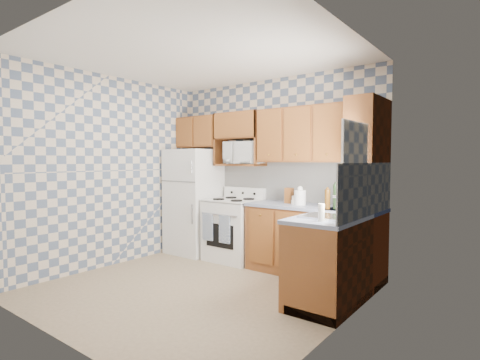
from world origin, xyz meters
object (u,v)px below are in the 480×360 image
(microwave, at_px, (246,153))
(electric_kettle, at_px, (300,198))
(stove_body, at_px, (234,230))
(refrigerator, at_px, (194,201))

(microwave, xyz_separation_m, electric_kettle, (1.02, -0.18, -0.60))
(electric_kettle, bearing_deg, stove_body, 178.85)
(microwave, distance_m, electric_kettle, 1.20)
(microwave, height_order, electric_kettle, microwave)
(refrigerator, relative_size, stove_body, 1.87)
(stove_body, bearing_deg, refrigerator, -178.22)
(refrigerator, bearing_deg, stove_body, 1.78)
(microwave, relative_size, electric_kettle, 3.13)
(microwave, bearing_deg, stove_body, -144.15)
(refrigerator, height_order, stove_body, refrigerator)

